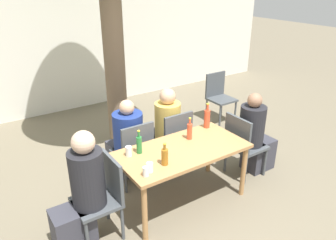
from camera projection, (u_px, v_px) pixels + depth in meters
name	position (u px, v px, depth m)	size (l,w,h in m)	color
ground_plane	(181.00, 200.00, 4.06)	(30.00, 30.00, 0.00)	#706651
cafe_building_wall	(70.00, 40.00, 6.32)	(10.00, 0.08, 2.80)	white
dining_table_front	(182.00, 155.00, 3.80)	(1.53, 0.77, 0.72)	#B27F4C
patio_chair_0	(104.00, 193.00, 3.35)	(0.44, 0.44, 0.90)	#474C51
patio_chair_1	(242.00, 143.00, 4.36)	(0.44, 0.44, 0.90)	#474C51
patio_chair_2	(134.00, 150.00, 4.17)	(0.44, 0.44, 0.90)	#474C51
patio_chair_3	(174.00, 138.00, 4.48)	(0.44, 0.44, 0.90)	#474C51
patio_chair_4	(219.00, 94.00, 6.10)	(0.44, 0.44, 0.90)	#474C51
person_seated_0	(81.00, 197.00, 3.21)	(0.57, 0.34, 1.26)	#383842
person_seated_1	(255.00, 137.00, 4.47)	(0.57, 0.34, 1.17)	#383842
person_seated_2	(126.00, 142.00, 4.35)	(0.39, 0.59, 1.14)	#383842
person_seated_3	(164.00, 130.00, 4.65)	(0.36, 0.58, 1.18)	#383842
soda_bottle_0	(207.00, 118.00, 4.24)	(0.08, 0.08, 0.34)	#DB4C2D
green_bottle_1	(139.00, 144.00, 3.64)	(0.06, 0.06, 0.28)	#287A38
soda_bottle_2	(190.00, 131.00, 3.95)	(0.06, 0.06, 0.28)	#DB4C2D
amber_bottle_3	(165.00, 156.00, 3.42)	(0.07, 0.07, 0.25)	#9E661E
drinking_glass_0	(150.00, 167.00, 3.31)	(0.07, 0.07, 0.10)	white
drinking_glass_1	(146.00, 171.00, 3.24)	(0.06, 0.06, 0.10)	white
drinking_glass_2	(129.00, 151.00, 3.60)	(0.07, 0.07, 0.11)	white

